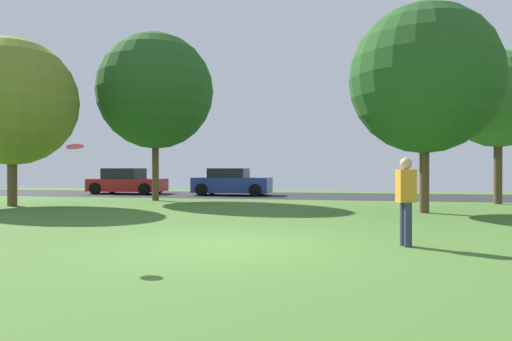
{
  "coord_description": "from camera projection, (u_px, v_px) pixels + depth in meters",
  "views": [
    {
      "loc": [
        2.28,
        -8.3,
        1.44
      ],
      "look_at": [
        0.0,
        3.2,
        1.38
      ],
      "focal_mm": 32.61,
      "sensor_mm": 36.0,
      "label": 1
    }
  ],
  "objects": [
    {
      "name": "ground_plane",
      "position": [
        222.0,
        246.0,
        8.59
      ],
      "size": [
        44.0,
        44.0,
        0.0
      ],
      "primitive_type": "plane",
      "color": "#47702D"
    },
    {
      "name": "road_strip",
      "position": [
        304.0,
        196.0,
        24.28
      ],
      "size": [
        44.0,
        6.4,
        0.01
      ],
      "primitive_type": "cube",
      "color": "#28282B",
      "rests_on": "ground_plane"
    },
    {
      "name": "birch_tree_lone",
      "position": [
        424.0,
        79.0,
        14.95
      ],
      "size": [
        4.81,
        4.81,
        6.73
      ],
      "color": "brown",
      "rests_on": "ground_plane"
    },
    {
      "name": "oak_tree_left",
      "position": [
        155.0,
        91.0,
        20.71
      ],
      "size": [
        5.15,
        5.15,
        7.46
      ],
      "color": "brown",
      "rests_on": "ground_plane"
    },
    {
      "name": "oak_tree_center",
      "position": [
        12.0,
        102.0,
        17.71
      ],
      "size": [
        4.86,
        4.86,
        6.42
      ],
      "color": "brown",
      "rests_on": "ground_plane"
    },
    {
      "name": "maple_tree_near",
      "position": [
        498.0,
        99.0,
        18.71
      ],
      "size": [
        3.89,
        3.89,
        6.18
      ],
      "color": "brown",
      "rests_on": "ground_plane"
    },
    {
      "name": "person_thrower",
      "position": [
        406.0,
        198.0,
        8.54
      ],
      "size": [
        0.38,
        0.32,
        1.63
      ],
      "rotation": [
        0.0,
        0.0,
        -2.77
      ],
      "color": "#2D334C",
      "rests_on": "ground_plane"
    },
    {
      "name": "frisbee_disc",
      "position": [
        75.0,
        147.0,
        7.53
      ],
      "size": [
        0.36,
        0.36,
        0.08
      ],
      "color": "#EA2D6B"
    },
    {
      "name": "parked_car_red",
      "position": [
        127.0,
        182.0,
        26.22
      ],
      "size": [
        4.16,
        2.1,
        1.44
      ],
      "color": "#B21E1E",
      "rests_on": "ground_plane"
    },
    {
      "name": "parked_car_blue",
      "position": [
        232.0,
        183.0,
        24.8
      ],
      "size": [
        4.07,
        2.07,
        1.44
      ],
      "color": "#233893",
      "rests_on": "ground_plane"
    }
  ]
}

